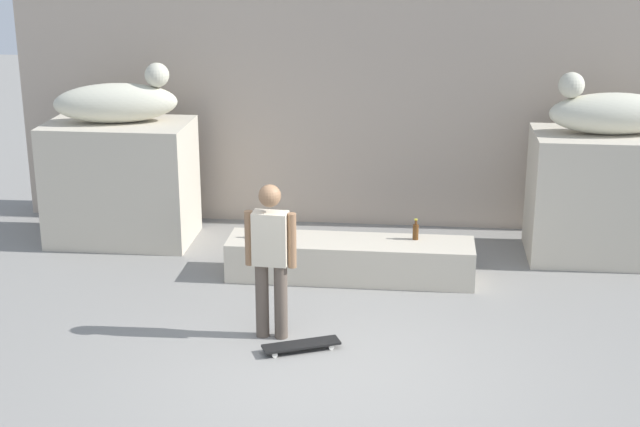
{
  "coord_description": "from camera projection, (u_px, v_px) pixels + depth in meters",
  "views": [
    {
      "loc": [
        0.77,
        -8.25,
        4.29
      ],
      "look_at": [
        -0.28,
        1.57,
        1.1
      ],
      "focal_mm": 52.8,
      "sensor_mm": 36.0,
      "label": 1
    }
  ],
  "objects": [
    {
      "name": "pedestal_left",
      "position": [
        121.0,
        182.0,
        12.62
      ],
      "size": [
        1.89,
        1.16,
        1.63
      ],
      "primitive_type": "cube",
      "color": "beige",
      "rests_on": "ground_plane"
    },
    {
      "name": "pedestal_right",
      "position": [
        605.0,
        197.0,
        11.98
      ],
      "size": [
        1.89,
        1.16,
        1.63
      ],
      "primitive_type": "cube",
      "color": "beige",
      "rests_on": "ground_plane"
    },
    {
      "name": "skater",
      "position": [
        271.0,
        255.0,
        9.65
      ],
      "size": [
        0.54,
        0.23,
        1.67
      ],
      "rotation": [
        0.0,
        0.0,
        6.21
      ],
      "color": "brown",
      "rests_on": "ground_plane"
    },
    {
      "name": "ledge_block",
      "position": [
        350.0,
        259.0,
        11.45
      ],
      "size": [
        2.99,
        0.69,
        0.48
      ],
      "primitive_type": "cube",
      "color": "beige",
      "rests_on": "ground_plane"
    },
    {
      "name": "bottle_red",
      "position": [
        270.0,
        228.0,
        11.43
      ],
      "size": [
        0.08,
        0.08,
        0.31
      ],
      "color": "red",
      "rests_on": "ledge_block"
    },
    {
      "name": "statue_reclining_right",
      "position": [
        611.0,
        112.0,
        11.64
      ],
      "size": [
        1.65,
        0.73,
        0.78
      ],
      "rotation": [
        0.0,
        0.0,
        3.25
      ],
      "color": "beige",
      "rests_on": "pedestal_right"
    },
    {
      "name": "bottle_brown",
      "position": [
        416.0,
        231.0,
        11.39
      ],
      "size": [
        0.07,
        0.07,
        0.26
      ],
      "color": "#593314",
      "rests_on": "ledge_block"
    },
    {
      "name": "facade_wall",
      "position": [
        365.0,
        30.0,
        12.96
      ],
      "size": [
        9.79,
        0.6,
        5.44
      ],
      "primitive_type": "cube",
      "color": "#BAA897",
      "rests_on": "ground_plane"
    },
    {
      "name": "statue_reclining_left",
      "position": [
        119.0,
        101.0,
        12.29
      ],
      "size": [
        1.69,
        0.93,
        0.78
      ],
      "rotation": [
        0.0,
        0.0,
        0.24
      ],
      "color": "beige",
      "rests_on": "pedestal_left"
    },
    {
      "name": "skateboard",
      "position": [
        301.0,
        345.0,
        9.6
      ],
      "size": [
        0.81,
        0.5,
        0.08
      ],
      "rotation": [
        0.0,
        0.0,
        6.69
      ],
      "color": "black",
      "rests_on": "ground_plane"
    },
    {
      "name": "ground_plane",
      "position": [
        331.0,
        370.0,
        9.21
      ],
      "size": [
        40.0,
        40.0,
        0.0
      ],
      "primitive_type": "plane",
      "color": "gray"
    }
  ]
}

